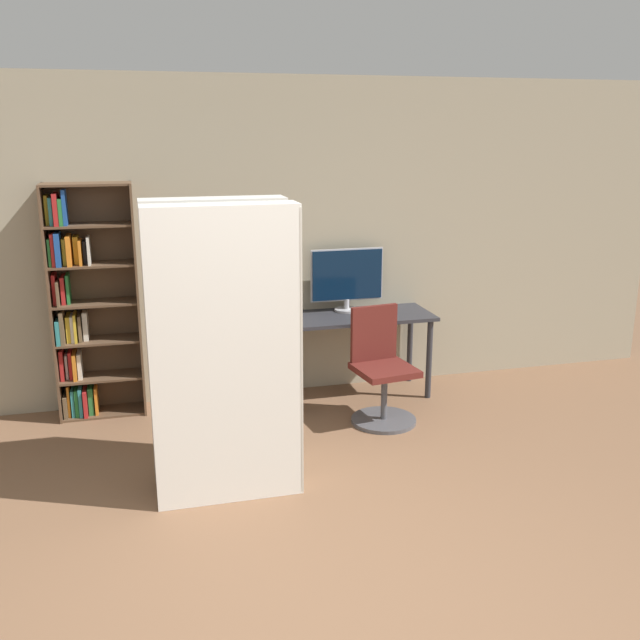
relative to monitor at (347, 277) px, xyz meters
The scene contains 7 objects.
wall_back 0.98m from the monitor, behind, with size 8.00×0.06×2.70m.
desk 0.43m from the monitor, 70.76° to the right, with size 1.28×0.56×0.73m.
monitor is the anchor object (origin of this frame).
office_chair 0.99m from the monitor, 84.59° to the right, with size 0.52×0.52×0.91m.
bookshelf 2.17m from the monitor, behind, with size 0.67×0.31×1.87m.
mattress_near 2.07m from the monitor, 127.69° to the right, with size 0.92×0.25×1.85m.
mattress_far 1.79m from the monitor, 134.88° to the right, with size 0.92×0.25×1.85m.
Camera 1 is at (-0.85, -2.54, 2.28)m, focal length 40.00 mm.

